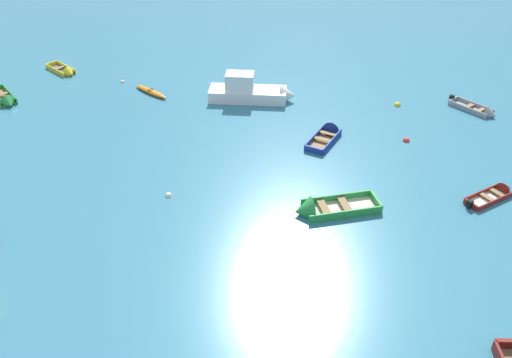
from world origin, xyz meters
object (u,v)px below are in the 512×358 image
object	(u,v)px
rowboat_grey_far_back	(482,111)
rowboat_deep_blue_far_left	(329,133)
rowboat_yellow_midfield_right	(66,72)
mooring_buoy_trailing	(169,196)
mooring_buoy_far_field	(122,82)
rowboat_green_back_row_right	(319,209)
mooring_buoy_between_boats_left	(406,141)
rowboat_green_far_right	(6,101)
mooring_buoy_central	(397,106)
rowboat_maroon_near_left	(498,193)
motor_launch_white_back_row_center	(254,92)
kayak_orange_midfield_left	(151,92)

from	to	relation	value
rowboat_grey_far_back	rowboat_deep_blue_far_left	size ratio (longest dim) A/B	0.84
rowboat_yellow_midfield_right	mooring_buoy_trailing	xyz separation A→B (m)	(10.19, -13.87, -0.14)
mooring_buoy_far_field	mooring_buoy_trailing	distance (m)	14.04
rowboat_deep_blue_far_left	rowboat_green_back_row_right	bearing A→B (deg)	-95.63
mooring_buoy_between_boats_left	mooring_buoy_trailing	bearing A→B (deg)	-152.82
rowboat_green_far_right	rowboat_yellow_midfield_right	bearing A→B (deg)	67.66
mooring_buoy_far_field	mooring_buoy_central	bearing A→B (deg)	-6.92
mooring_buoy_trailing	rowboat_green_back_row_right	bearing A→B (deg)	-6.22
rowboat_maroon_near_left	mooring_buoy_between_boats_left	xyz separation A→B (m)	(-3.49, 4.87, -0.12)
rowboat_green_back_row_right	mooring_buoy_between_boats_left	bearing A→B (deg)	54.38
rowboat_green_far_right	mooring_buoy_between_boats_left	bearing A→B (deg)	-6.90
rowboat_maroon_near_left	mooring_buoy_far_field	distance (m)	24.21
rowboat_green_back_row_right	rowboat_green_far_right	bearing A→B (deg)	152.92
rowboat_yellow_midfield_right	rowboat_grey_far_back	bearing A→B (deg)	-8.42
mooring_buoy_far_field	mooring_buoy_trailing	world-z (taller)	mooring_buoy_trailing
mooring_buoy_between_boats_left	rowboat_deep_blue_far_left	bearing A→B (deg)	176.55
motor_launch_white_back_row_center	mooring_buoy_central	size ratio (longest dim) A/B	12.61
rowboat_green_far_right	mooring_buoy_between_boats_left	size ratio (longest dim) A/B	7.94
kayak_orange_midfield_left	rowboat_green_far_right	distance (m)	8.88
mooring_buoy_trailing	rowboat_deep_blue_far_left	bearing A→B (deg)	39.66
rowboat_yellow_midfield_right	rowboat_grey_far_back	world-z (taller)	rowboat_grey_far_back
rowboat_yellow_midfield_right	mooring_buoy_trailing	world-z (taller)	rowboat_yellow_midfield_right
mooring_buoy_far_field	rowboat_green_far_right	bearing A→B (deg)	-149.49
kayak_orange_midfield_left	mooring_buoy_trailing	bearing A→B (deg)	-72.34
motor_launch_white_back_row_center	mooring_buoy_trailing	bearing A→B (deg)	-106.37
mooring_buoy_far_field	rowboat_maroon_near_left	bearing A→B (deg)	-28.32
rowboat_yellow_midfield_right	mooring_buoy_far_field	xyz separation A→B (m)	(4.30, -1.12, -0.14)
kayak_orange_midfield_left	rowboat_green_far_right	world-z (taller)	rowboat_green_far_right
rowboat_yellow_midfield_right	mooring_buoy_central	distance (m)	22.49
rowboat_yellow_midfield_right	rowboat_deep_blue_far_left	world-z (taller)	rowboat_deep_blue_far_left
rowboat_green_far_right	motor_launch_white_back_row_center	bearing A→B (deg)	6.12
rowboat_maroon_near_left	mooring_buoy_central	world-z (taller)	rowboat_maroon_near_left
mooring_buoy_central	rowboat_green_back_row_right	bearing A→B (deg)	-114.09
rowboat_yellow_midfield_right	mooring_buoy_between_boats_left	distance (m)	23.43
rowboat_yellow_midfield_right	mooring_buoy_central	bearing A→B (deg)	-8.44
rowboat_green_back_row_right	rowboat_yellow_midfield_right	bearing A→B (deg)	139.59
mooring_buoy_between_boats_left	mooring_buoy_trailing	xyz separation A→B (m)	(-11.92, -6.12, 0.00)
rowboat_green_far_right	mooring_buoy_between_boats_left	xyz separation A→B (m)	(24.10, -2.92, -0.16)
mooring_buoy_central	motor_launch_white_back_row_center	bearing A→B (deg)	179.24
motor_launch_white_back_row_center	rowboat_green_far_right	xyz separation A→B (m)	(-15.31, -1.64, -0.41)
rowboat_green_back_row_right	rowboat_maroon_near_left	bearing A→B (deg)	13.47
rowboat_green_back_row_right	motor_launch_white_back_row_center	world-z (taller)	motor_launch_white_back_row_center
kayak_orange_midfield_left	motor_launch_white_back_row_center	xyz separation A→B (m)	(6.68, -0.44, 0.43)
motor_launch_white_back_row_center	mooring_buoy_far_field	world-z (taller)	motor_launch_white_back_row_center
rowboat_maroon_near_left	mooring_buoy_far_field	world-z (taller)	rowboat_maroon_near_left
mooring_buoy_between_boats_left	mooring_buoy_central	size ratio (longest dim) A/B	0.90
rowboat_green_back_row_right	mooring_buoy_between_boats_left	xyz separation A→B (m)	(4.93, 6.88, -0.18)
kayak_orange_midfield_left	mooring_buoy_trailing	distance (m)	11.68
kayak_orange_midfield_left	motor_launch_white_back_row_center	bearing A→B (deg)	-3.80
rowboat_grey_far_back	motor_launch_white_back_row_center	distance (m)	13.83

